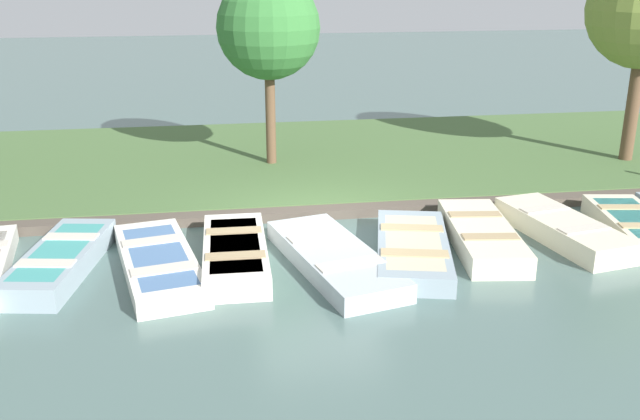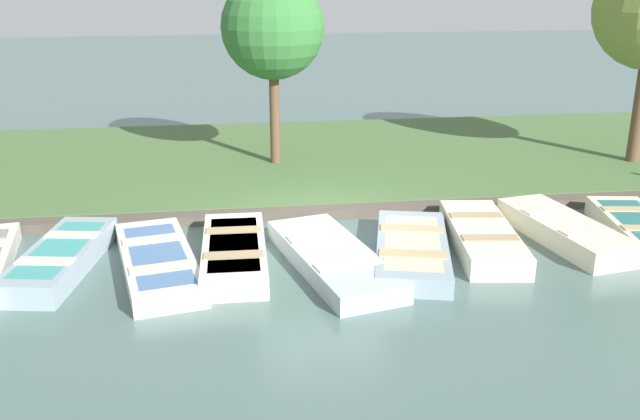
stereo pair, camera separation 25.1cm
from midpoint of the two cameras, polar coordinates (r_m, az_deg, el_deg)
name	(u,v)px [view 1 (the left image)]	position (r m, az deg, el deg)	size (l,w,h in m)	color
ground_plane	(321,231)	(13.78, -0.47, -1.69)	(80.00, 80.00, 0.00)	#4C6660
shore_bank	(290,159)	(18.47, -2.80, 4.10)	(8.00, 24.00, 0.21)	#476638
dock_walkway	(311,206)	(14.89, -1.18, 0.33)	(1.30, 21.80, 0.19)	#51473D
rowboat_2	(60,260)	(12.75, -20.60, -3.77)	(3.19, 1.52, 0.41)	#8C9EA8
rowboat_3	(159,263)	(12.28, -13.35, -4.12)	(3.55, 1.78, 0.33)	silver
rowboat_4	(235,253)	(12.32, -7.39, -3.44)	(3.05, 1.13, 0.41)	silver
rowboat_5	(334,258)	(12.10, 0.54, -3.87)	(3.67, 2.00, 0.35)	#B2BCC1
rowboat_6	(413,249)	(12.55, 6.86, -3.11)	(3.35, 1.93, 0.36)	#8C9EA8
rowboat_7	(482,235)	(13.30, 12.29, -1.99)	(3.17, 1.44, 0.42)	beige
rowboat_8	(563,228)	(14.04, 18.35, -1.39)	(3.17, 1.56, 0.42)	beige
rowboat_9	(634,225)	(14.72, 23.37, -1.13)	(2.87, 1.48, 0.39)	beige
park_tree_left	(268,28)	(17.19, -4.57, 14.29)	(2.43, 2.43, 4.70)	brown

